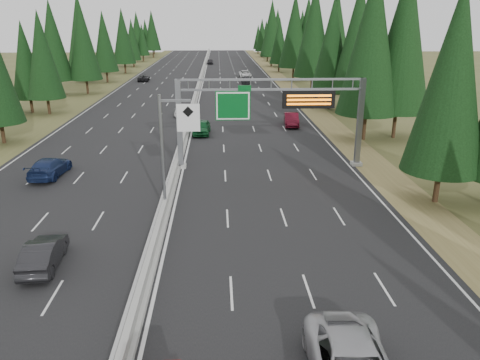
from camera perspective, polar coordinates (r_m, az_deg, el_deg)
The scene contains 17 objects.
road at distance 86.09m, azimuth -5.22°, elevation 10.44°, with size 32.00×260.00×0.08m, color black.
shoulder_right at distance 87.15m, azimuth 6.75°, elevation 10.48°, with size 3.60×260.00×0.06m, color olive.
shoulder_left at distance 88.67m, azimuth -16.97°, elevation 9.95°, with size 3.60×260.00×0.06m, color #4A4E24.
median_barrier at distance 86.04m, azimuth -5.23°, elevation 10.68°, with size 0.70×260.00×0.85m.
sign_gantry at distance 40.96m, azimuth 4.67°, elevation 8.59°, with size 16.75×0.98×7.80m.
hov_sign_pole at distance 31.23m, azimuth -8.43°, elevation 4.18°, with size 2.80×0.50×8.00m.
tree_row_right at distance 75.97m, azimuth 11.49°, elevation 16.23°, with size 11.56×238.78×18.81m.
tree_row_left at distance 71.36m, azimuth -24.68°, elevation 14.31°, with size 12.00×238.04×18.31m.
car_ahead_green at distance 54.42m, azimuth -4.71°, elevation 6.43°, with size 1.88×4.67×1.59m, color #155F2D.
car_ahead_dkred at distance 58.94m, azimuth 6.28°, elevation 7.34°, with size 1.69×4.86×1.60m, color #500B18.
car_ahead_dkgrey at distance 99.86m, azimuth 0.73°, elevation 12.09°, with size 1.94×4.76×1.38m, color black.
car_ahead_white at distance 110.17m, azimuth 0.62°, elevation 12.78°, with size 2.67×5.80×1.61m, color silver.
car_ahead_far at distance 145.82m, azimuth -3.65°, elevation 14.22°, with size 1.82×4.54×1.55m, color black.
car_onc_near at distance 27.15m, azimuth -22.83°, elevation -8.26°, with size 1.59×4.56×1.50m, color black.
car_onc_blue at distance 42.39m, azimuth -22.20°, elevation 1.47°, with size 2.23×5.47×1.59m, color navy.
car_onc_white at distance 65.60m, azimuth -7.29°, elevation 8.37°, with size 1.61×4.01×1.37m, color white.
car_onc_far at distance 105.85m, azimuth -11.66°, elevation 12.09°, with size 2.21×4.80×1.33m, color black.
Camera 1 is at (3.75, -5.10, 12.52)m, focal length 35.00 mm.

